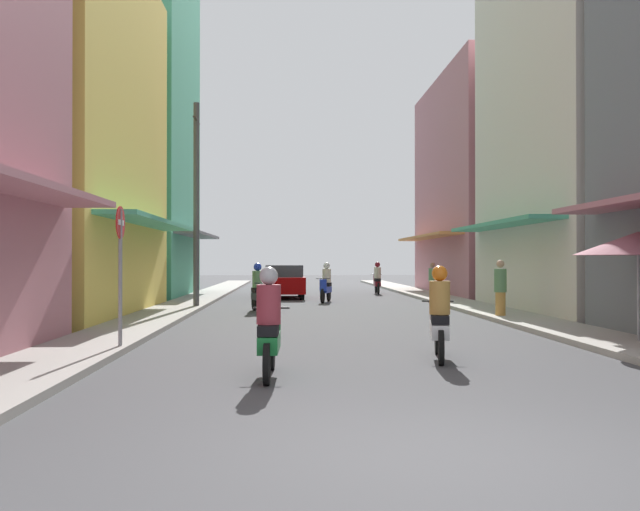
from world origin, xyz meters
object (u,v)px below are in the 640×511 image
at_px(motorbike_maroon, 377,280).
at_px(motorbike_black, 259,290).
at_px(motorbike_white, 439,318).
at_px(pedestrian_foreground, 432,280).
at_px(pedestrian_crossing, 500,290).
at_px(motorbike_green, 269,328).
at_px(parked_car, 284,281).
at_px(utility_pole, 196,204).
at_px(street_sign_no_entry, 120,257).
at_px(motorbike_blue, 326,284).
at_px(vendor_umbrella, 638,243).

distance_m(motorbike_maroon, motorbike_black, 12.44).
distance_m(motorbike_white, pedestrian_foreground, 18.57).
height_order(pedestrian_foreground, pedestrian_crossing, pedestrian_crossing).
height_order(motorbike_black, pedestrian_foreground, motorbike_black).
xyz_separation_m(motorbike_green, parked_car, (0.07, 19.80, 0.04)).
xyz_separation_m(utility_pole, street_sign_no_entry, (0.10, -10.59, -1.88)).
relative_size(motorbike_blue, pedestrian_foreground, 1.14).
distance_m(motorbike_blue, pedestrian_foreground, 5.72).
relative_size(motorbike_green, utility_pole, 0.26).
height_order(motorbike_maroon, parked_car, motorbike_maroon).
bearing_deg(motorbike_white, motorbike_blue, 93.94).
bearing_deg(utility_pole, pedestrian_crossing, -25.98).
xyz_separation_m(motorbike_blue, utility_pole, (-4.62, -3.49, 2.89)).
relative_size(motorbike_white, parked_car, 0.43).
distance_m(motorbike_white, parked_car, 18.47).
bearing_deg(utility_pole, pedestrian_foreground, 33.99).
bearing_deg(pedestrian_crossing, pedestrian_foreground, 87.61).
bearing_deg(motorbike_black, motorbike_maroon, 64.58).
bearing_deg(vendor_umbrella, utility_pole, 133.60).
xyz_separation_m(motorbike_maroon, parked_car, (-4.58, -3.38, 0.04)).
relative_size(motorbike_maroon, parked_car, 0.44).
bearing_deg(motorbike_blue, street_sign_no_entry, -107.79).
distance_m(motorbike_maroon, parked_car, 5.69).
bearing_deg(utility_pole, vendor_umbrella, -46.40).
bearing_deg(pedestrian_foreground, utility_pole, -146.01).
height_order(motorbike_black, utility_pole, utility_pole).
height_order(pedestrian_crossing, vendor_umbrella, vendor_umbrella).
bearing_deg(motorbike_green, street_sign_no_entry, 135.90).
relative_size(motorbike_green, motorbike_black, 1.03).
distance_m(vendor_umbrella, street_sign_no_entry, 9.75).
bearing_deg(motorbike_black, utility_pole, 148.80).
relative_size(motorbike_blue, street_sign_no_entry, 0.67).
height_order(motorbike_green, vendor_umbrella, vendor_umbrella).
xyz_separation_m(motorbike_maroon, street_sign_no_entry, (-7.43, -20.50, 1.01)).
relative_size(motorbike_maroon, pedestrian_foreground, 1.16).
bearing_deg(parked_car, motorbike_blue, -61.17).
relative_size(pedestrian_crossing, street_sign_no_entry, 0.63).
distance_m(vendor_umbrella, utility_pole, 14.37).
height_order(motorbike_blue, utility_pole, utility_pole).
bearing_deg(vendor_umbrella, motorbike_green, -157.19).
bearing_deg(street_sign_no_entry, motorbike_white, -11.67).
distance_m(motorbike_maroon, pedestrian_crossing, 14.42).
bearing_deg(motorbike_white, motorbike_black, 108.49).
distance_m(motorbike_blue, vendor_umbrella, 14.84).
xyz_separation_m(motorbike_white, pedestrian_crossing, (3.41, 7.31, 0.13)).
xyz_separation_m(motorbike_blue, pedestrian_foreground, (4.91, 2.93, 0.07)).
relative_size(motorbike_maroon, motorbike_blue, 1.02).
bearing_deg(motorbike_black, motorbike_white, -71.51).
bearing_deg(utility_pole, motorbike_green, -77.79).
bearing_deg(parked_car, street_sign_no_entry, -99.44).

